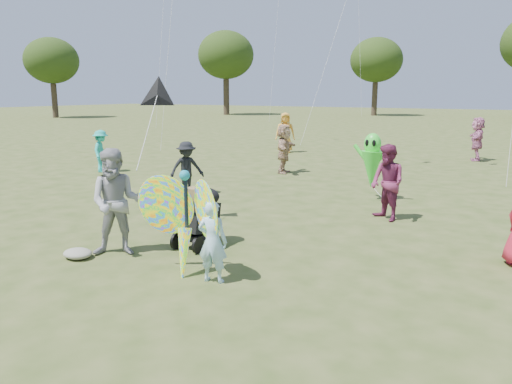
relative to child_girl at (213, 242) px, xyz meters
The scene contains 14 objects.
ground 0.63m from the child_girl, 34.83° to the right, with size 160.00×160.00×0.00m, color #51592B.
child_girl is the anchor object (origin of this frame).
adult_man 2.17m from the child_girl, behind, with size 0.90×0.70×1.85m, color #9C9BA0.
grey_bag 2.67m from the child_girl, behind, with size 0.52×0.43×0.17m, color gray.
crowd_b 6.53m from the child_girl, 131.59° to the left, with size 0.94×0.54×1.45m, color black.
crowd_d 10.20m from the child_girl, 111.52° to the left, with size 1.56×0.50×1.68m, color tan.
crowd_e 5.04m from the child_girl, 76.62° to the left, with size 0.81×0.63×1.67m, color #73264B.
crowd_g 16.14m from the child_girl, 113.49° to the left, with size 0.89×0.58×1.83m, color #F2A338.
crowd_i 11.34m from the child_girl, 145.37° to the left, with size 0.95×0.55×1.47m, color #21B4A7.
crowd_j 16.35m from the child_girl, 84.50° to the left, with size 1.64×0.52×1.77m, color #BC6B94.
jogging_stroller 1.82m from the child_girl, 132.81° to the left, with size 0.55×1.07×1.09m.
butterfly_kite 0.59m from the child_girl, behind, with size 1.74×0.75×1.83m.
delta_kite_rig 4.23m from the child_girl, 142.79° to the left, with size 1.66×2.27×1.62m.
alien_kite 6.78m from the child_girl, 88.19° to the left, with size 1.12×0.69×1.74m.
Camera 1 is at (4.02, -5.66, 2.78)m, focal length 35.00 mm.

